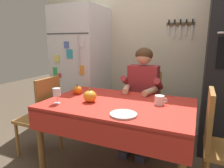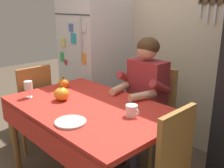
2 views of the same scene
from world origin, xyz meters
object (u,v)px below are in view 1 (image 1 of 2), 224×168
object	(u,v)px
dining_table	(117,111)
chair_left_side	(43,113)
coffee_mug	(160,100)
refrigerator	(82,69)
serving_tray	(123,114)
pumpkin_large	(90,96)
seated_person	(142,90)
pumpkin_medium	(77,90)
wine_glass	(57,93)
chair_right_side	(221,141)
chair_behind_person	(145,104)

from	to	relation	value
dining_table	chair_left_side	distance (m)	0.91
coffee_mug	refrigerator	bearing A→B (deg)	149.96
refrigerator	serving_tray	bearing A→B (deg)	-46.16
chair_left_side	pumpkin_large	xyz separation A→B (m)	(0.65, -0.04, 0.29)
chair_left_side	coffee_mug	size ratio (longest dim) A/B	7.98
seated_person	pumpkin_medium	xyz separation A→B (m)	(-0.60, -0.48, 0.05)
coffee_mug	wine_glass	bearing A→B (deg)	-157.89
dining_table	chair_right_side	distance (m)	0.91
refrigerator	coffee_mug	world-z (taller)	refrigerator
refrigerator	seated_person	bearing A→B (deg)	-15.28
coffee_mug	pumpkin_large	distance (m)	0.66
wine_glass	dining_table	bearing A→B (deg)	25.71
dining_table	serving_tray	xyz separation A→B (m)	(0.17, -0.28, 0.09)
chair_right_side	serving_tray	world-z (taller)	chair_right_side
refrigerator	chair_behind_person	distance (m)	1.10
coffee_mug	serving_tray	world-z (taller)	coffee_mug
coffee_mug	serving_tray	distance (m)	0.45
refrigerator	wine_glass	distance (m)	1.21
dining_table	seated_person	world-z (taller)	seated_person
refrigerator	serving_tray	size ratio (longest dim) A/B	8.19
dining_table	serving_tray	world-z (taller)	serving_tray
refrigerator	coffee_mug	size ratio (longest dim) A/B	15.44
chair_left_side	serving_tray	bearing A→B (deg)	-12.62
chair_right_side	serving_tray	distance (m)	0.84
pumpkin_large	refrigerator	bearing A→B (deg)	125.79
coffee_mug	chair_behind_person	bearing A→B (deg)	114.27
refrigerator	seated_person	world-z (taller)	refrigerator
refrigerator	pumpkin_large	bearing A→B (deg)	-54.21
refrigerator	pumpkin_medium	distance (m)	0.87
refrigerator	chair_right_side	distance (m)	2.06
chair_right_side	coffee_mug	distance (m)	0.59
chair_behind_person	chair_left_side	size ratio (longest dim) A/B	1.00
pumpkin_medium	serving_tray	world-z (taller)	pumpkin_medium
chair_left_side	coffee_mug	xyz separation A→B (m)	(1.28, 0.16, 0.27)
pumpkin_medium	dining_table	bearing A→B (deg)	-13.12
coffee_mug	chair_left_side	bearing A→B (deg)	-172.96
serving_tray	pumpkin_medium	bearing A→B (deg)	149.88
refrigerator	dining_table	bearing A→B (deg)	-42.91
chair_behind_person	refrigerator	bearing A→B (deg)	174.95
chair_right_side	coffee_mug	xyz separation A→B (m)	(-0.52, 0.06, 0.27)
chair_behind_person	wine_glass	size ratio (longest dim) A/B	6.23
wine_glass	seated_person	bearing A→B (deg)	55.49
chair_left_side	seated_person	bearing A→B (deg)	33.60
wine_glass	pumpkin_large	xyz separation A→B (m)	(0.26, 0.17, -0.05)
coffee_mug	pumpkin_medium	xyz separation A→B (m)	(-0.91, 0.01, 0.00)
chair_right_side	chair_left_side	xyz separation A→B (m)	(-1.80, -0.10, 0.00)
chair_right_side	coffee_mug	size ratio (longest dim) A/B	7.98
seated_person	wine_glass	distance (m)	1.04
chair_right_side	chair_left_side	bearing A→B (deg)	-176.92
chair_behind_person	seated_person	size ratio (longest dim) A/B	0.75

